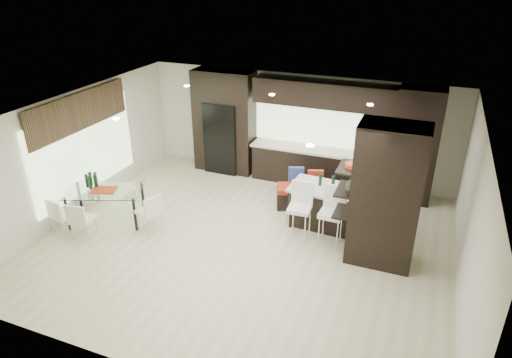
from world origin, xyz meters
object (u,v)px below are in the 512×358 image
at_px(stool_mid, 331,224).
at_px(bench, 306,196).
at_px(chair_far, 64,217).
at_px(floor_vase, 364,232).
at_px(dining_table, 107,206).
at_px(stool_right, 364,232).
at_px(stool_left, 299,218).
at_px(kitchen_island, 339,209).
at_px(chair_end, 149,214).
at_px(chair_near, 83,222).

xyz_separation_m(stool_mid, bench, (-0.89, 1.41, -0.25)).
bearing_deg(chair_far, floor_vase, 22.03).
xyz_separation_m(dining_table, chair_far, (-0.49, -0.73, 0.01)).
height_order(stool_right, dining_table, stool_right).
xyz_separation_m(stool_right, floor_vase, (0.03, -0.24, 0.15)).
bearing_deg(stool_mid, stool_right, 4.97).
distance_m(stool_left, bench, 1.45).
bearing_deg(kitchen_island, chair_end, -152.87).
xyz_separation_m(stool_right, bench, (-1.54, 1.39, -0.19)).
xyz_separation_m(kitchen_island, stool_right, (0.64, -0.75, 0.01)).
bearing_deg(chair_near, stool_left, 12.41).
bearing_deg(kitchen_island, stool_mid, -86.54).
bearing_deg(bench, chair_far, -165.62).
xyz_separation_m(stool_right, chair_end, (-4.29, -0.85, -0.04)).
height_order(kitchen_island, floor_vase, floor_vase).
height_order(stool_mid, chair_end, stool_mid).
height_order(stool_left, bench, stool_left).
bearing_deg(bench, kitchen_island, -55.64).
bearing_deg(floor_vase, stool_left, 170.74).
height_order(chair_far, chair_end, chair_end).
distance_m(stool_mid, chair_far, 5.46).
height_order(stool_right, bench, stool_right).
relative_size(stool_right, dining_table, 0.57).
xyz_separation_m(stool_left, bench, (-0.25, 1.41, -0.24)).
height_order(stool_mid, stool_right, stool_mid).
bearing_deg(stool_mid, chair_near, -159.16).
distance_m(stool_left, chair_near, 4.38).
relative_size(kitchen_island, stool_left, 2.11).
bearing_deg(chair_far, stool_right, 24.27).
relative_size(stool_left, chair_near, 1.26).
height_order(kitchen_island, stool_mid, stool_mid).
bearing_deg(bench, floor_vase, -66.04).
bearing_deg(floor_vase, chair_near, -165.98).
bearing_deg(kitchen_island, dining_table, -157.88).
height_order(chair_near, chair_far, chair_near).
relative_size(stool_mid, chair_near, 1.29).
xyz_separation_m(kitchen_island, chair_end, (-3.65, -1.60, -0.03)).
distance_m(kitchen_island, stool_right, 0.99).
bearing_deg(bench, stool_left, -100.00).
distance_m(kitchen_island, stool_mid, 0.78).
bearing_deg(stool_left, chair_end, -168.01).
relative_size(stool_right, bench, 0.67).
bearing_deg(dining_table, stool_mid, -11.07).
relative_size(chair_far, chair_end, 0.96).
bearing_deg(kitchen_island, floor_vase, -52.08).
distance_m(stool_left, dining_table, 4.18).
distance_m(stool_mid, floor_vase, 0.71).
xyz_separation_m(chair_near, chair_end, (1.09, 0.74, 0.01)).
relative_size(stool_left, floor_vase, 0.82).
bearing_deg(chair_far, stool_mid, 25.76).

